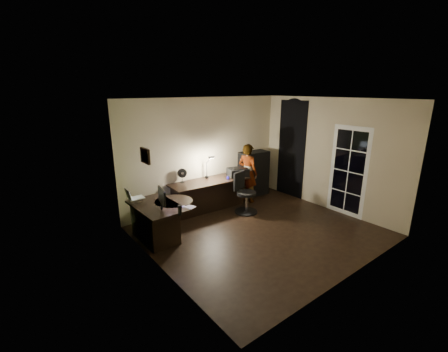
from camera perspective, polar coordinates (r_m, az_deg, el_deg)
floor at (r=6.45m, az=6.88°, el=-10.47°), size 4.50×4.00×0.01m
ceiling at (r=5.77m, az=7.82°, el=14.33°), size 4.50×4.00×0.01m
wall_back at (r=7.48m, az=-3.57°, el=4.41°), size 4.50×0.01×2.70m
wall_front at (r=4.83m, az=24.31°, el=-3.79°), size 4.50×0.01×2.70m
wall_left at (r=4.72m, az=-12.58°, el=-3.16°), size 0.01×4.00×2.70m
wall_right at (r=7.69m, az=19.37°, el=3.84°), size 0.01×4.00×2.70m
green_wall_overlay at (r=4.72m, az=-12.41°, el=-3.13°), size 0.00×4.00×2.70m
arched_doorway at (r=8.35m, az=12.71°, el=4.95°), size 0.01×0.90×2.60m
french_door at (r=7.47m, az=22.58°, el=0.78°), size 0.02×0.92×2.10m
framed_picture at (r=4.99m, az=-14.80°, el=3.74°), size 0.04×0.30×0.25m
desk_left at (r=6.12m, az=-12.58°, el=-8.55°), size 0.79×1.26×0.71m
desk_right at (r=7.37m, az=-2.72°, el=-3.65°), size 2.03×0.80×0.75m
cabinet at (r=8.37m, az=5.63°, el=0.48°), size 0.85×0.46×1.23m
laptop_stand at (r=6.22m, az=-16.42°, el=-4.53°), size 0.26×0.23×0.10m
laptop at (r=6.17m, az=-16.48°, el=-3.14°), size 0.34×0.32×0.22m
monitor at (r=5.72m, az=-11.85°, el=-4.97°), size 0.19×0.46×0.30m
mouse at (r=5.80m, az=-7.65°, el=-5.83°), size 0.07×0.10×0.04m
phone at (r=6.39m, az=-12.53°, el=-4.10°), size 0.11×0.15×0.01m
pen at (r=5.60m, az=-9.35°, el=-6.89°), size 0.01×0.14×0.01m
speaker at (r=5.47m, az=-8.41°, el=-6.44°), size 0.09×0.09×0.18m
notepad at (r=5.83m, az=-6.64°, el=-5.84°), size 0.23×0.27×0.01m
desk_fan at (r=7.12m, az=-8.00°, el=0.10°), size 0.24×0.16×0.34m
headphones at (r=7.37m, az=1.22°, el=-0.18°), size 0.20×0.09×0.09m
printer at (r=7.59m, az=2.64°, el=0.80°), size 0.59×0.51×0.22m
desk_lamp at (r=7.35m, az=-3.33°, el=1.90°), size 0.22×0.31×0.62m
office_chair at (r=7.17m, az=4.30°, el=-3.27°), size 0.66×0.66×0.98m
person at (r=7.82m, az=4.54°, el=0.56°), size 0.48×0.62×1.54m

